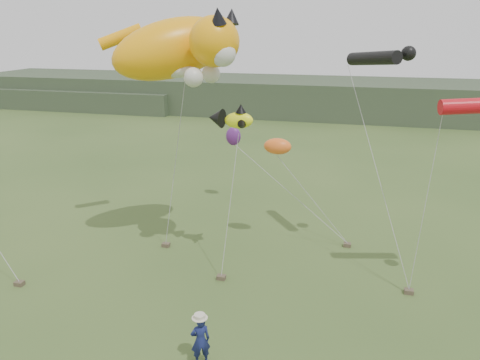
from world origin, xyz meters
The scene contains 8 objects.
ground centered at (0.00, 0.00, 0.00)m, with size 120.00×120.00×0.00m, color #385123.
headland centered at (-3.11, 44.69, 1.92)m, with size 90.00×13.00×4.00m.
festival_attendant centered at (0.20, -0.61, 0.83)m, with size 0.61×0.40×1.67m, color #151C50.
sandbag_anchors centered at (-0.40, 5.41, 0.09)m, with size 15.59×7.20×0.18m.
cat_kite centered at (-2.86, 6.54, 9.15)m, with size 6.93×5.34×3.44m.
fish_kite centered at (-0.64, 5.96, 6.45)m, with size 2.09×1.38×1.05m.
tube_kites centered at (6.84, 6.88, 8.13)m, with size 6.40×4.78×2.22m.
misc_kites centered at (-0.61, 10.54, 4.47)m, with size 4.52×5.74×1.75m.
Camera 1 is at (4.39, -12.01, 9.96)m, focal length 35.00 mm.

